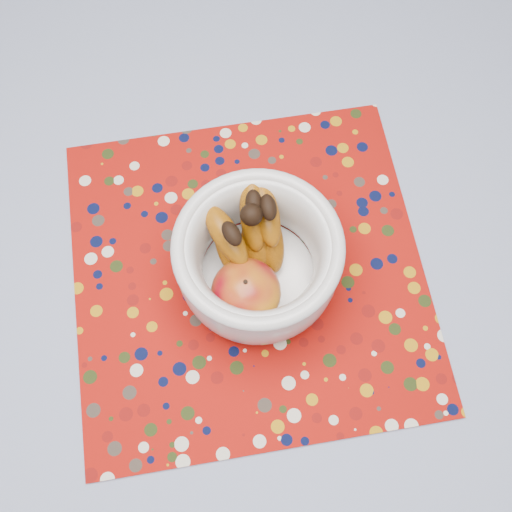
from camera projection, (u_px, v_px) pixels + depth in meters
name	position (u px, v px, depth m)	size (l,w,h in m)	color
table	(178.00, 281.00, 0.85)	(1.20, 1.20, 0.75)	brown
tablecloth	(170.00, 260.00, 0.78)	(1.32, 1.32, 0.01)	#6173A2
placemat	(249.00, 272.00, 0.77)	(0.44, 0.44, 0.00)	#940D08
fruit_bowl	(256.00, 255.00, 0.70)	(0.19, 0.20, 0.14)	silver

